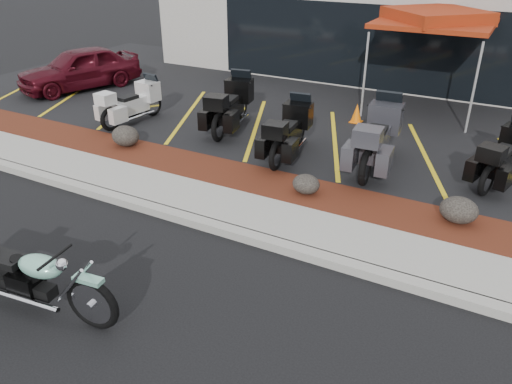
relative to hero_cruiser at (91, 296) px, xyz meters
The scene contains 17 objects.
ground 2.08m from the hero_cruiser, 73.91° to the left, with size 90.00×90.00×0.00m, color black.
curb 2.92m from the hero_cruiser, 78.87° to the left, with size 24.00×0.25×0.15m, color gray.
sidewalk 3.60m from the hero_cruiser, 81.04° to the left, with size 24.00×1.20×0.15m, color gray.
mulch_bed 4.78m from the hero_cruiser, 83.29° to the left, with size 24.00×1.20×0.16m, color #3E1E0E.
upper_lot 10.16m from the hero_cruiser, 86.85° to the left, with size 26.00×9.60×0.15m, color black.
dealership_building 16.47m from the hero_cruiser, 88.06° to the left, with size 18.00×8.16×4.00m.
boulder_left 6.18m from the hero_cruiser, 127.56° to the left, with size 0.69×0.57×0.49m, color black.
boulder_mid 4.75m from the hero_cruiser, 77.61° to the left, with size 0.54×0.45×0.38m, color black.
boulder_right 6.19m from the hero_cruiser, 52.10° to the left, with size 0.66×0.55×0.47m, color black.
hero_cruiser is the anchor object (origin of this frame).
touring_white 8.40m from the hero_cruiser, 123.45° to the left, with size 2.04×0.78×1.19m, color silver, non-canonical shape.
touring_black_front 8.24m from the hero_cruiser, 106.23° to the left, with size 2.37×0.91×1.38m, color black, non-canonical shape.
touring_black_mid 6.95m from the hero_cruiser, 91.30° to the left, with size 2.21×0.84×1.28m, color black, non-canonical shape.
touring_grey 7.60m from the hero_cruiser, 76.46° to the left, with size 2.52×0.96×1.47m, color #313136, non-canonical shape.
parked_car 11.77m from the hero_cruiser, 136.26° to the left, with size 1.56×3.88×1.32m, color #400912.
traffic_cone 9.19m from the hero_cruiser, 86.53° to the left, with size 0.30×0.30×0.51m, color orange.
popup_canopy 11.47m from the hero_cruiser, 80.29° to the left, with size 3.76×3.76×2.77m.
Camera 1 is at (3.72, -5.40, 4.65)m, focal length 35.00 mm.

